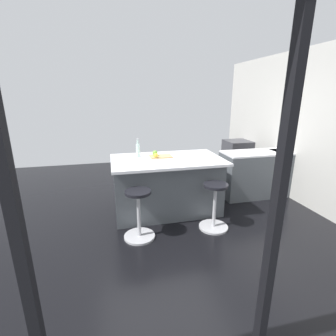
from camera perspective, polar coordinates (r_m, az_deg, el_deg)
ground_plane at (r=4.30m, az=-0.95°, el=-10.31°), size 7.18×7.18×0.00m
window_panel_rear at (r=1.34m, az=24.81°, el=-2.28°), size 5.24×0.12×2.75m
interior_partition_left at (r=5.12m, az=29.31°, el=8.05°), size 0.12×5.52×2.75m
sink_cabinet at (r=5.35m, az=22.64°, el=-0.93°), size 2.00×0.60×1.17m
oven_range at (r=6.45m, az=15.73°, el=2.36°), size 0.60×0.61×0.86m
kitchen_island at (r=4.17m, az=-0.31°, el=-3.96°), size 1.80×1.09×0.95m
stool_by_window at (r=3.77m, az=10.75°, el=-9.06°), size 0.44×0.44×0.71m
stool_middle at (r=3.49m, az=-6.81°, el=-11.01°), size 0.44×0.44×0.71m
cutting_board at (r=4.10m, az=-1.65°, el=2.71°), size 0.36×0.24×0.02m
apple_green at (r=4.11m, az=-3.04°, el=3.51°), size 0.09×0.09×0.09m
apple_yellow at (r=3.99m, az=-2.83°, el=3.00°), size 0.07×0.07×0.07m
water_bottle at (r=4.10m, az=-7.02°, el=4.22°), size 0.06×0.06×0.31m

